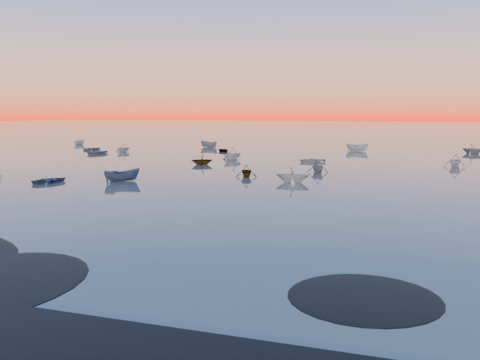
% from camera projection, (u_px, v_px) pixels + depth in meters
% --- Properties ---
extents(ground, '(600.00, 600.00, 0.00)m').
position_uv_depth(ground, '(325.00, 143.00, 116.15)').
color(ground, '#675D56').
rests_on(ground, ground).
extents(mud_lobes, '(140.00, 6.00, 0.07)m').
position_uv_depth(mud_lobes, '(51.00, 288.00, 20.55)').
color(mud_lobes, black).
rests_on(mud_lobes, ground).
extents(moored_fleet, '(124.00, 58.00, 1.20)m').
position_uv_depth(moored_fleet, '(289.00, 163.00, 71.66)').
color(moored_fleet, silver).
rests_on(moored_fleet, ground).
extents(boat_near_center, '(3.93, 4.13, 1.39)m').
position_uv_depth(boat_near_center, '(122.00, 181.00, 52.21)').
color(boat_near_center, '#384A6B').
rests_on(boat_near_center, ground).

